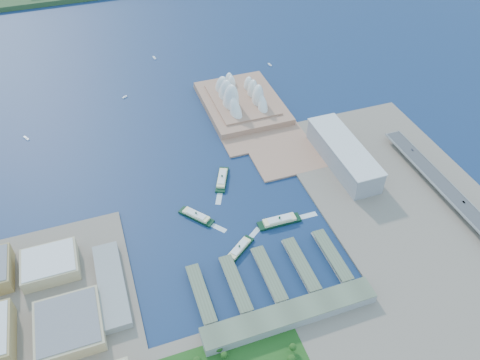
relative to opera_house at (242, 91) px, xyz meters
name	(u,v)px	position (x,y,z in m)	size (l,w,h in m)	color
ground	(237,235)	(-105.00, -280.00, -32.00)	(3000.00, 3000.00, 0.00)	#0F1B46
east_land	(417,216)	(135.00, -330.00, -30.50)	(240.00, 500.00, 3.00)	#7B6D5E
peninsula	(247,111)	(2.50, -20.00, -30.50)	(135.00, 220.00, 3.00)	#A5745A
opera_house	(242,91)	(0.00, 0.00, 0.00)	(134.00, 180.00, 58.00)	white
toaster_building	(343,155)	(90.00, -200.00, -11.50)	(45.00, 155.00, 35.00)	gray
expressway	(461,207)	(195.00, -340.00, -23.07)	(26.00, 340.00, 11.85)	gray
west_buildings	(33,333)	(-355.00, -350.00, -15.50)	(200.00, 280.00, 27.00)	#9F854F
ferry_wharves	(269,275)	(-91.00, -355.00, -27.35)	(184.00, 90.00, 9.30)	#545F48
terminal_building	(290,315)	(-90.00, -415.00, -23.00)	(200.00, 28.00, 12.00)	gray
ferry_a	(196,215)	(-147.23, -232.28, -27.14)	(13.09, 51.44, 9.73)	black
ferry_b	(222,178)	(-92.05, -173.65, -26.92)	(13.69, 53.77, 10.17)	black
ferry_c	(239,248)	(-110.90, -305.07, -27.34)	(12.55, 49.31, 9.32)	black
ferry_d	(279,220)	(-45.20, -278.16, -26.42)	(15.01, 58.99, 11.15)	black
boat_a	(26,138)	(-362.53, 27.21, -30.70)	(3.37, 13.48, 2.60)	white
boat_b	(125,97)	(-191.96, 97.22, -30.72)	(3.33, 9.51, 2.57)	white
boat_c	(270,64)	(101.75, 121.13, -30.75)	(3.25, 11.13, 2.50)	white
boat_e	(154,58)	(-111.56, 224.86, -30.48)	(3.93, 12.36, 3.03)	white
car_b	(464,202)	(199.00, -338.18, -16.42)	(1.54, 4.41, 1.45)	slate
car_c	(412,150)	(199.00, -219.64, -16.49)	(1.86, 4.58, 1.33)	slate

